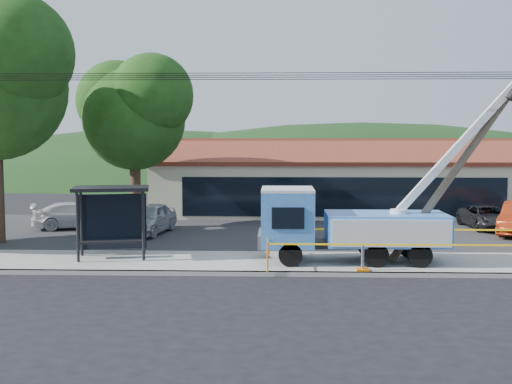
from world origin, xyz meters
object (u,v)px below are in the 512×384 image
object	(u,v)px
leaning_pole	(465,157)
car_silver	(149,236)
car_white	(78,230)
bus_shelter	(112,205)
car_dark	(486,231)
utility_truck	(347,223)

from	to	relation	value
leaning_pole	car_silver	size ratio (longest dim) A/B	1.65
leaning_pole	car_silver	distance (m)	15.29
car_white	bus_shelter	bearing A→B (deg)	-173.18
bus_shelter	car_dark	bearing A→B (deg)	15.43
bus_shelter	car_silver	world-z (taller)	bus_shelter
car_silver	car_white	size ratio (longest dim) A/B	0.96
utility_truck	car_silver	world-z (taller)	utility_truck
leaning_pole	bus_shelter	xyz separation A→B (m)	(-13.29, 0.36, -1.90)
bus_shelter	utility_truck	bearing A→B (deg)	-14.79
leaning_pole	car_dark	xyz separation A→B (m)	(3.77, 8.91, -4.06)
utility_truck	car_white	xyz separation A→B (m)	(-12.85, 8.57, -1.60)
leaning_pole	car_white	size ratio (longest dim) A/B	1.59
utility_truck	leaning_pole	size ratio (longest dim) A/B	1.39
car_dark	leaning_pole	bearing A→B (deg)	-116.08
leaning_pole	utility_truck	bearing A→B (deg)	-177.26
car_silver	car_dark	distance (m)	17.09
leaning_pole	car_dark	size ratio (longest dim) A/B	1.71
car_silver	car_dark	bearing A→B (deg)	17.16
utility_truck	bus_shelter	xyz separation A→B (m)	(-8.98, 0.57, 0.56)
bus_shelter	car_dark	distance (m)	19.21
car_silver	car_dark	size ratio (longest dim) A/B	1.03
utility_truck	car_dark	size ratio (longest dim) A/B	2.37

